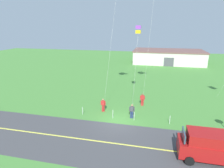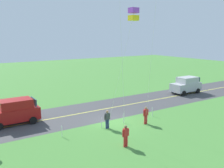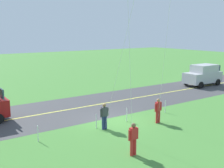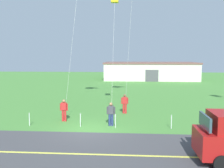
% 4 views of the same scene
% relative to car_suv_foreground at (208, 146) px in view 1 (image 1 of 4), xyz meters
% --- Properties ---
extents(ground_plane, '(120.00, 120.00, 0.10)m').
position_rel_car_suv_foreground_xyz_m(ground_plane, '(-7.68, 4.45, -1.20)').
color(ground_plane, '#478438').
extents(asphalt_road, '(120.00, 7.00, 0.00)m').
position_rel_car_suv_foreground_xyz_m(asphalt_road, '(-7.68, 0.45, -1.15)').
color(asphalt_road, '#424244').
rests_on(asphalt_road, ground).
extents(road_centre_stripe, '(120.00, 0.16, 0.00)m').
position_rel_car_suv_foreground_xyz_m(road_centre_stripe, '(-7.68, 0.45, -1.15)').
color(road_centre_stripe, '#E5E04C').
rests_on(road_centre_stripe, asphalt_road).
extents(car_suv_foreground, '(4.40, 2.12, 2.24)m').
position_rel_car_suv_foreground_xyz_m(car_suv_foreground, '(0.00, 0.00, 0.00)').
color(car_suv_foreground, maroon).
rests_on(car_suv_foreground, ground).
extents(person_adult_near, '(0.58, 0.22, 1.60)m').
position_rel_car_suv_foreground_xyz_m(person_adult_near, '(-9.87, 6.51, -0.29)').
color(person_adult_near, red).
rests_on(person_adult_near, ground).
extents(person_adult_companion, '(0.58, 0.22, 1.60)m').
position_rel_car_suv_foreground_xyz_m(person_adult_companion, '(-5.54, 9.36, -0.29)').
color(person_adult_companion, red).
rests_on(person_adult_companion, ground).
extents(person_child_watcher, '(0.58, 0.22, 1.60)m').
position_rel_car_suv_foreground_xyz_m(person_child_watcher, '(-6.38, 5.56, -0.29)').
color(person_child_watcher, navy).
rests_on(person_child_watcher, ground).
extents(kite_yellow_high, '(0.56, 3.75, 9.71)m').
position_rel_car_suv_foreground_xyz_m(kite_yellow_high, '(-6.35, 9.01, 8.10)').
color(kite_yellow_high, silver).
rests_on(kite_yellow_high, ground).
extents(warehouse_distant, '(18.36, 10.20, 3.50)m').
position_rel_car_suv_foreground_xyz_m(warehouse_distant, '(-1.13, 41.00, 0.60)').
color(warehouse_distant, beige).
rests_on(warehouse_distant, ground).
extents(fence_post_0, '(0.05, 0.05, 0.90)m').
position_rel_car_suv_foreground_xyz_m(fence_post_0, '(-11.89, 5.15, -0.70)').
color(fence_post_0, silver).
rests_on(fence_post_0, ground).
extents(fence_post_1, '(0.05, 0.05, 0.90)m').
position_rel_car_suv_foreground_xyz_m(fence_post_1, '(-8.39, 5.15, -0.70)').
color(fence_post_1, silver).
rests_on(fence_post_1, ground).
extents(fence_post_2, '(0.05, 0.05, 0.90)m').
position_rel_car_suv_foreground_xyz_m(fence_post_2, '(-6.06, 5.15, -0.70)').
color(fence_post_2, silver).
rests_on(fence_post_2, ground).
extents(fence_post_3, '(0.05, 0.05, 0.90)m').
position_rel_car_suv_foreground_xyz_m(fence_post_3, '(-2.41, 5.15, -0.70)').
color(fence_post_3, silver).
rests_on(fence_post_3, ground).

